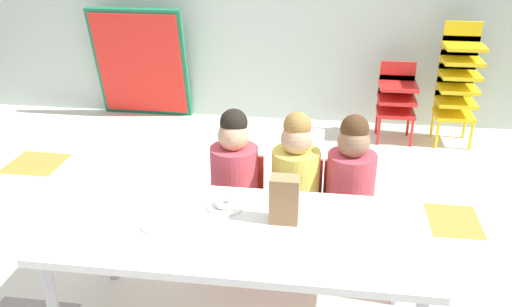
# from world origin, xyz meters

# --- Properties ---
(ground_plane) EXTENTS (6.11, 4.55, 0.02)m
(ground_plane) POSITION_xyz_m (0.01, -0.01, -0.01)
(ground_plane) COLOR silver
(craft_table) EXTENTS (1.69, 0.74, 0.59)m
(craft_table) POSITION_xyz_m (0.17, -0.75, 0.54)
(craft_table) COLOR white
(craft_table) RESTS_ON ground_plane
(seated_child_near_camera) EXTENTS (0.32, 0.31, 0.92)m
(seated_child_near_camera) POSITION_xyz_m (0.04, -0.15, 0.55)
(seated_child_near_camera) COLOR red
(seated_child_near_camera) RESTS_ON ground_plane
(seated_child_middle_seat) EXTENTS (0.32, 0.32, 0.92)m
(seated_child_middle_seat) POSITION_xyz_m (0.38, -0.15, 0.55)
(seated_child_middle_seat) COLOR red
(seated_child_middle_seat) RESTS_ON ground_plane
(seated_child_far_right) EXTENTS (0.32, 0.31, 0.92)m
(seated_child_far_right) POSITION_xyz_m (0.67, -0.15, 0.55)
(seated_child_far_right) COLOR red
(seated_child_far_right) RESTS_ON ground_plane
(kid_chair_red_stack) EXTENTS (0.32, 0.30, 0.68)m
(kid_chair_red_stack) POSITION_xyz_m (1.12, 1.86, 0.40)
(kid_chair_red_stack) COLOR red
(kid_chair_red_stack) RESTS_ON ground_plane
(kid_chair_yellow_stack) EXTENTS (0.32, 0.30, 1.04)m
(kid_chair_yellow_stack) POSITION_xyz_m (1.61, 1.86, 0.58)
(kid_chair_yellow_stack) COLOR yellow
(kid_chair_yellow_stack) RESTS_ON ground_plane
(folded_activity_table) EXTENTS (0.90, 0.29, 1.09)m
(folded_activity_table) POSITION_xyz_m (-1.27, 2.08, 0.54)
(folded_activity_table) COLOR #19724C
(folded_activity_table) RESTS_ON ground_plane
(paper_bag_brown) EXTENTS (0.13, 0.09, 0.22)m
(paper_bag_brown) POSITION_xyz_m (0.36, -0.67, 0.70)
(paper_bag_brown) COLOR #9E754C
(paper_bag_brown) RESTS_ON craft_table
(paper_plate_near_edge) EXTENTS (0.18, 0.18, 0.01)m
(paper_plate_near_edge) POSITION_xyz_m (0.07, -0.59, 0.59)
(paper_plate_near_edge) COLOR white
(paper_plate_near_edge) RESTS_ON craft_table
(paper_plate_center_table) EXTENTS (0.18, 0.18, 0.01)m
(paper_plate_center_table) POSITION_xyz_m (-0.18, -0.79, 0.59)
(paper_plate_center_table) COLOR white
(paper_plate_center_table) RESTS_ON craft_table
(donut_powdered_on_plate) EXTENTS (0.10, 0.10, 0.03)m
(donut_powdered_on_plate) POSITION_xyz_m (0.07, -0.59, 0.61)
(donut_powdered_on_plate) COLOR white
(donut_powdered_on_plate) RESTS_ON craft_table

